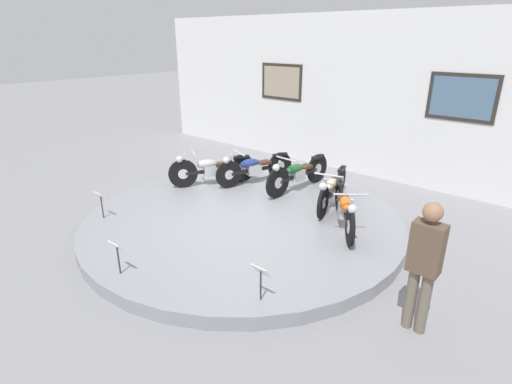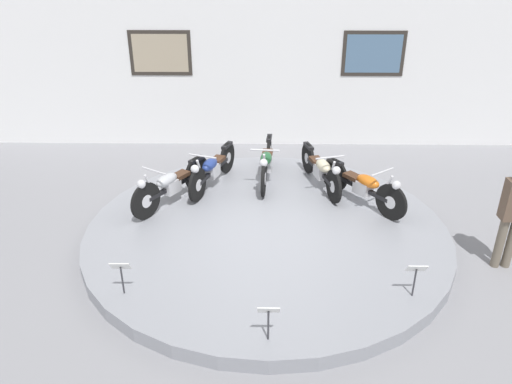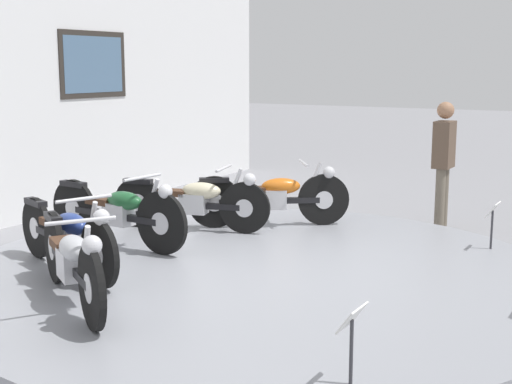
# 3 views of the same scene
# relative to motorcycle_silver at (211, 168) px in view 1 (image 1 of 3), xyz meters

# --- Properties ---
(ground_plane) EXTENTS (60.00, 60.00, 0.00)m
(ground_plane) POSITION_rel_motorcycle_silver_xyz_m (1.69, -0.79, -0.60)
(ground_plane) COLOR gray
(display_platform) EXTENTS (5.94, 5.94, 0.21)m
(display_platform) POSITION_rel_motorcycle_silver_xyz_m (1.69, -0.79, -0.50)
(display_platform) COLOR gray
(display_platform) RESTS_ON ground_plane
(back_wall) EXTENTS (14.00, 0.22, 3.96)m
(back_wall) POSITION_rel_motorcycle_silver_xyz_m (1.69, 3.62, 1.38)
(back_wall) COLOR white
(back_wall) RESTS_ON ground_plane
(motorcycle_silver) EXTENTS (1.12, 1.71, 0.80)m
(motorcycle_silver) POSITION_rel_motorcycle_silver_xyz_m (0.00, 0.00, 0.00)
(motorcycle_silver) COLOR black
(motorcycle_silver) RESTS_ON display_platform
(motorcycle_blue) EXTENTS (0.76, 1.88, 0.79)m
(motorcycle_blue) POSITION_rel_motorcycle_silver_xyz_m (0.66, 0.71, -0.01)
(motorcycle_blue) COLOR black
(motorcycle_blue) RESTS_ON display_platform
(motorcycle_green) EXTENTS (0.54, 2.02, 0.81)m
(motorcycle_green) POSITION_rel_motorcycle_silver_xyz_m (1.69, 0.98, 0.01)
(motorcycle_green) COLOR black
(motorcycle_green) RESTS_ON display_platform
(motorcycle_cream) EXTENTS (0.66, 1.91, 0.78)m
(motorcycle_cream) POSITION_rel_motorcycle_silver_xyz_m (2.72, 0.71, -0.01)
(motorcycle_cream) COLOR black
(motorcycle_cream) RESTS_ON display_platform
(motorcycle_orange) EXTENTS (1.24, 1.62, 0.79)m
(motorcycle_orange) POSITION_rel_motorcycle_silver_xyz_m (3.39, 0.00, -0.00)
(motorcycle_orange) COLOR black
(motorcycle_orange) RESTS_ON display_platform
(info_placard_front_left) EXTENTS (0.26, 0.11, 0.51)m
(info_placard_front_left) POSITION_rel_motorcycle_silver_xyz_m (-0.23, -2.57, -0.02)
(info_placard_front_left) COLOR #333338
(info_placard_front_left) RESTS_ON display_platform
(info_placard_front_centre) EXTENTS (0.26, 0.11, 0.51)m
(info_placard_front_centre) POSITION_rel_motorcycle_silver_xyz_m (1.69, -3.41, -0.02)
(info_placard_front_centre) COLOR #333338
(info_placard_front_centre) RESTS_ON display_platform
(info_placard_front_right) EXTENTS (0.26, 0.11, 0.51)m
(info_placard_front_right) POSITION_rel_motorcycle_silver_xyz_m (3.62, -2.57, -0.02)
(info_placard_front_right) COLOR #333338
(info_placard_front_right) RESTS_ON display_platform
(visitor_standing) EXTENTS (0.36, 0.22, 1.70)m
(visitor_standing) POSITION_rel_motorcycle_silver_xyz_m (5.24, -1.56, 0.36)
(visitor_standing) COLOR #6B6051
(visitor_standing) RESTS_ON ground_plane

